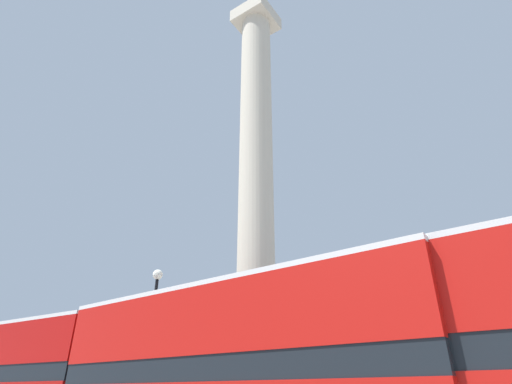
{
  "coord_description": "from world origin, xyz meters",
  "views": [
    {
      "loc": [
        9.9,
        -14.4,
        1.89
      ],
      "look_at": [
        0.0,
        0.0,
        10.76
      ],
      "focal_mm": 28.0,
      "sensor_mm": 36.0,
      "label": 1
    }
  ],
  "objects_px": {
    "bus_a": "(3,380)",
    "bus_c": "(231,370)",
    "monument_column": "(256,240)",
    "street_lamp": "(151,338)"
  },
  "relations": [
    {
      "from": "monument_column",
      "to": "bus_c",
      "type": "height_order",
      "value": "monument_column"
    },
    {
      "from": "monument_column",
      "to": "street_lamp",
      "type": "bearing_deg",
      "value": -145.76
    },
    {
      "from": "bus_a",
      "to": "bus_c",
      "type": "relative_size",
      "value": 1.03
    },
    {
      "from": "monument_column",
      "to": "bus_a",
      "type": "xyz_separation_m",
      "value": [
        -7.97,
        -5.83,
        -5.89
      ]
    },
    {
      "from": "bus_c",
      "to": "bus_a",
      "type": "bearing_deg",
      "value": -177.23
    },
    {
      "from": "bus_a",
      "to": "street_lamp",
      "type": "distance_m",
      "value": 5.72
    },
    {
      "from": "bus_a",
      "to": "bus_c",
      "type": "distance_m",
      "value": 11.26
    },
    {
      "from": "monument_column",
      "to": "street_lamp",
      "type": "relative_size",
      "value": 3.54
    },
    {
      "from": "street_lamp",
      "to": "bus_c",
      "type": "bearing_deg",
      "value": -26.23
    },
    {
      "from": "monument_column",
      "to": "street_lamp",
      "type": "distance_m",
      "value": 6.16
    }
  ]
}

